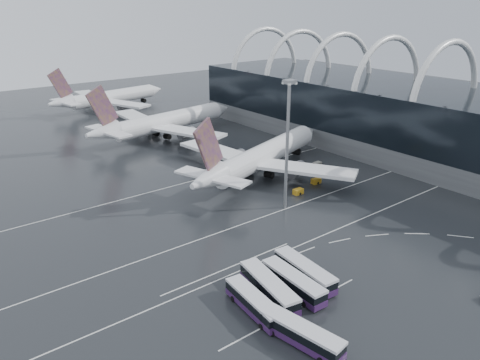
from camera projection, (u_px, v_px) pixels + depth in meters
ground at (322, 229)px, 96.92m from camera, size 420.00×420.00×0.00m
terminal at (413, 117)px, 143.04m from camera, size 42.00×160.00×34.90m
lane_marking_near at (329, 233)px, 95.45m from camera, size 120.00×0.25×0.01m
lane_marking_mid at (282, 210)px, 105.72m from camera, size 120.00×0.25×0.01m
lane_marking_far at (212, 176)px, 126.25m from camera, size 120.00×0.25×0.01m
bus_bay_line_south at (293, 311)px, 71.35m from camera, size 28.00×0.25×0.01m
bus_bay_line_north at (230, 267)px, 83.08m from camera, size 28.00×0.25×0.01m
airliner_main at (261, 157)px, 124.97m from camera, size 59.43×51.50×20.61m
airliner_gate_b at (163, 123)px, 159.57m from camera, size 60.13×53.49×20.90m
airliner_gate_c at (108, 98)px, 201.15m from camera, size 55.03×50.22×19.62m
bus_row_near_a at (254, 303)px, 70.67m from camera, size 4.02×12.45×3.01m
bus_row_near_b at (269, 287)px, 74.05m from camera, size 5.45×14.05×3.38m
bus_row_near_c at (293, 282)px, 75.65m from camera, size 3.62×13.10×3.19m
bus_row_near_d at (305, 271)px, 78.66m from camera, size 4.12×13.33×3.23m
bus_row_far_a at (302, 334)px, 63.98m from camera, size 4.88×12.92×3.11m
floodlight_mast at (288, 130)px, 100.48m from camera, size 2.22×2.22×28.98m
gse_cart_belly_a at (316, 181)px, 120.80m from camera, size 2.49×1.47×1.36m
gse_cart_belly_c at (298, 192)px, 114.15m from camera, size 2.51×1.48×1.37m
gse_cart_belly_d at (317, 164)px, 132.96m from camera, size 2.47×1.46×1.35m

